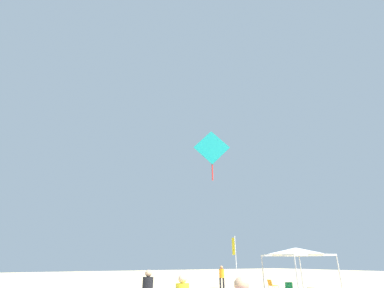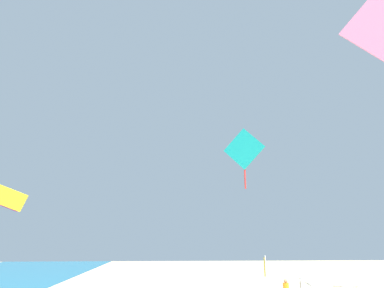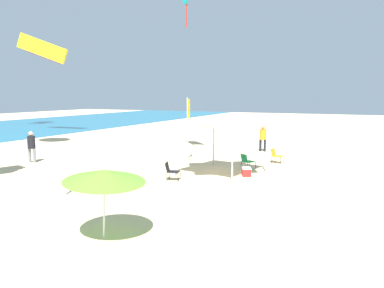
% 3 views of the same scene
% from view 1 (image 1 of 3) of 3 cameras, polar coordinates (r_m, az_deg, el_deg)
% --- Properties ---
extents(canopy_tent, '(4.01, 3.80, 2.95)m').
position_cam_1_polar(canopy_tent, '(20.73, 20.44, -19.87)').
color(canopy_tent, '#B7B7BC').
rests_on(canopy_tent, ground).
extents(folding_chair_left_of_tent, '(0.62, 0.70, 0.82)m').
position_cam_1_polar(folding_chair_left_of_tent, '(24.88, 15.92, -25.75)').
color(folding_chair_left_of_tent, black).
rests_on(folding_chair_left_of_tent, ground).
extents(folding_chair_near_cooler, '(0.81, 0.78, 0.82)m').
position_cam_1_polar(folding_chair_near_cooler, '(22.47, 19.01, -25.84)').
color(folding_chair_near_cooler, black).
rests_on(folding_chair_near_cooler, ground).
extents(banner_flag, '(0.36, 0.06, 3.72)m').
position_cam_1_polar(banner_flag, '(20.38, 8.80, -22.15)').
color(banner_flag, silver).
rests_on(banner_flag, ground).
extents(person_far_stroller, '(0.42, 0.48, 1.78)m').
position_cam_1_polar(person_far_stroller, '(26.71, 6.05, -24.92)').
color(person_far_stroller, black).
rests_on(person_far_stroller, ground).
extents(kite_diamond_teal, '(1.49, 2.58, 4.19)m').
position_cam_1_polar(kite_diamond_teal, '(22.60, 4.03, -1.07)').
color(kite_diamond_teal, teal).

